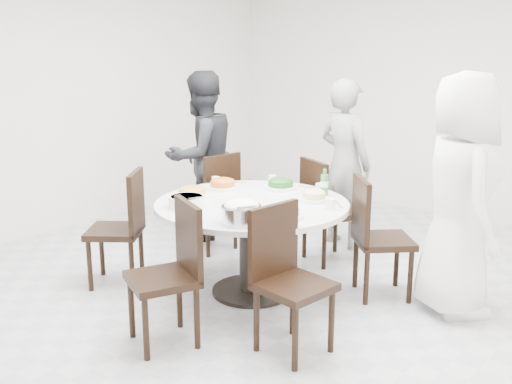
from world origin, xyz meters
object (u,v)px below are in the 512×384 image
Objects in this scene: chair_sw at (114,228)px; diner_right at (459,195)px; chair_s at (162,276)px; diner_middle at (345,164)px; chair_nw at (210,201)px; chair_ne at (384,238)px; chair_n at (331,210)px; dining_table at (252,248)px; diner_left at (201,156)px; rice_bowl at (241,214)px; chair_se at (295,283)px; soup_bowl at (187,202)px; beverage_bottle at (325,182)px.

chair_sw is 2.69m from diner_right.
diner_middle is at bearing 117.52° from chair_s.
diner_right is at bearing 100.89° from chair_nw.
chair_n is at bearing 17.53° from chair_ne.
diner_middle is at bearing 118.26° from chair_sw.
diner_right is at bearing 28.12° from dining_table.
chair_n is 0.54× the size of diner_right.
dining_table is 1.59m from diner_left.
diner_right is 6.30× the size of rice_bowl.
chair_se is at bearing 55.95° from chair_s.
chair_sw is 3.50× the size of soup_bowl.
diner_right is (0.53, 1.27, 0.41)m from chair_se.
chair_ne is 3.50× the size of soup_bowl.
rice_bowl is at bearing 110.89° from diner_middle.
diner_middle is (-1.42, 0.76, -0.07)m from diner_right.
chair_nw is at bearing 142.30° from chair_sw.
soup_bowl reaches higher than dining_table.
chair_nw reaches higher than dining_table.
chair_s is 0.86m from chair_se.
rice_bowl is at bearing -4.50° from soup_bowl.
chair_sw is 1.16m from chair_s.
chair_s is at bearing 43.98° from diner_left.
chair_n is 1.00× the size of chair_sw.
chair_se is 1.15m from soup_bowl.
soup_bowl is (-0.21, -1.90, -0.02)m from diner_middle.
chair_nw is 1.34m from diner_middle.
chair_se is 4.41× the size of beverage_bottle.
soup_bowl is at bearing -121.98° from beverage_bottle.
dining_table is at bearing 67.61° from chair_nw.
chair_nw is 1.00× the size of chair_s.
diner_left is at bearing 130.81° from soup_bowl.
chair_se reaches higher than dining_table.
chair_sw reaches higher than soup_bowl.
beverage_bottle is at bearing 105.43° from chair_s.
soup_bowl is 1.26× the size of beverage_bottle.
chair_nw is 4.41× the size of beverage_bottle.
diner_middle is at bearing 30.65° from chair_se.
diner_right is at bearing 77.74° from chair_s.
chair_se is at bearing -9.28° from rice_bowl.
chair_sw is 3.40× the size of rice_bowl.
dining_table is 1.14m from chair_sw.
chair_ne and chair_sw have the same top height.
chair_se is at bearing 135.48° from chair_ne.
diner_left reaches higher than soup_bowl.
chair_nw is 3.40× the size of rice_bowl.
chair_nw is 3.50× the size of soup_bowl.
chair_s is 2.51m from diner_middle.
chair_nw is at bearing 51.12° from diner_right.
chair_ne is 1.78m from chair_s.
dining_table is 1.60m from diner_right.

